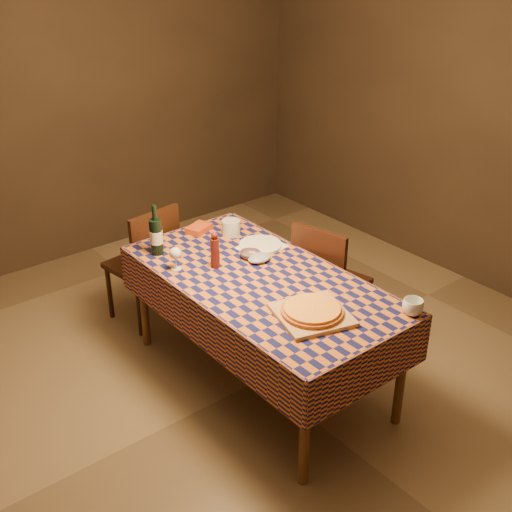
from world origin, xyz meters
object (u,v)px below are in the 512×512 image
(chair_far, at_px, (147,259))
(cutting_board, at_px, (312,315))
(wine_bottle, at_px, (156,236))
(chair_right, at_px, (326,278))
(dining_table, at_px, (261,289))
(white_plate, at_px, (260,245))
(bowl, at_px, (250,255))
(pizza, at_px, (312,310))

(chair_far, bearing_deg, cutting_board, -85.16)
(wine_bottle, height_order, chair_far, wine_bottle)
(wine_bottle, bearing_deg, chair_right, -33.13)
(dining_table, bearing_deg, chair_far, 100.09)
(cutting_board, bearing_deg, chair_right, 39.90)
(chair_right, bearing_deg, white_plate, 141.15)
(cutting_board, relative_size, chair_far, 0.41)
(bowl, xyz_separation_m, chair_right, (0.51, -0.19, -0.27))
(dining_table, relative_size, cutting_board, 4.85)
(dining_table, distance_m, chair_far, 1.11)
(dining_table, bearing_deg, bowl, 65.79)
(bowl, xyz_separation_m, wine_bottle, (-0.44, 0.43, 0.11))
(white_plate, bearing_deg, chair_right, -38.85)
(cutting_board, height_order, chair_far, chair_far)
(pizza, relative_size, bowl, 3.27)
(white_plate, xyz_separation_m, chair_far, (-0.47, 0.73, -0.26))
(dining_table, relative_size, chair_far, 1.98)
(cutting_board, height_order, white_plate, cutting_board)
(bowl, bearing_deg, pizza, -102.59)
(dining_table, distance_m, cutting_board, 0.52)
(dining_table, xyz_separation_m, pizza, (-0.06, -0.51, 0.12))
(bowl, distance_m, wine_bottle, 0.62)
(dining_table, height_order, chair_right, chair_right)
(white_plate, distance_m, chair_right, 0.52)
(cutting_board, xyz_separation_m, white_plate, (0.33, 0.86, -0.00))
(dining_table, height_order, cutting_board, cutting_board)
(bowl, distance_m, chair_right, 0.61)
(pizza, relative_size, wine_bottle, 1.29)
(cutting_board, relative_size, pizza, 0.87)
(wine_bottle, bearing_deg, white_plate, -29.33)
(cutting_board, xyz_separation_m, bowl, (0.17, 0.77, 0.01))
(pizza, height_order, white_plate, pizza)
(pizza, xyz_separation_m, wine_bottle, (-0.27, 1.19, 0.09))
(pizza, height_order, chair_far, chair_far)
(white_plate, height_order, chair_far, chair_far)
(chair_far, bearing_deg, bowl, -69.66)
(pizza, bearing_deg, white_plate, 68.86)
(chair_far, relative_size, chair_right, 1.00)
(bowl, bearing_deg, chair_far, 110.34)
(dining_table, distance_m, chair_right, 0.65)
(pizza, height_order, bowl, pizza)
(cutting_board, relative_size, chair_right, 0.41)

